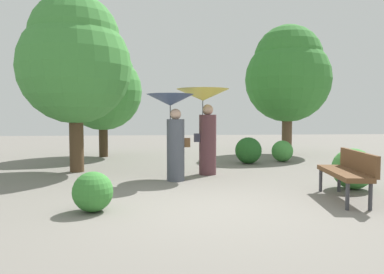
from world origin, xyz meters
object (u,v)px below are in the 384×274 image
object	(u,v)px
person_left	(173,122)
tree_near_left	(75,59)
park_bench	(348,170)
tree_mid_left	(103,86)
person_right	(205,113)
tree_near_right	(288,73)

from	to	relation	value
person_left	tree_near_left	bearing A→B (deg)	49.80
park_bench	tree_near_left	size ratio (longest dim) A/B	0.35
person_left	tree_mid_left	size ratio (longest dim) A/B	0.49
person_left	tree_near_left	xyz separation A→B (m)	(-2.37, 1.48, 1.54)
person_right	tree_near_right	distance (m)	5.72
person_right	park_bench	xyz separation A→B (m)	(2.09, -2.83, -0.98)
person_left	tree_near_right	size ratio (longest dim) A/B	0.41
tree_near_right	tree_mid_left	bearing A→B (deg)	-177.78
tree_mid_left	person_left	bearing A→B (deg)	-65.21
tree_near_right	tree_mid_left	xyz separation A→B (m)	(-6.54, -0.25, -0.51)
person_right	tree_near_right	size ratio (longest dim) A/B	0.44
person_left	tree_near_left	distance (m)	3.19
tree_near_left	park_bench	bearing A→B (deg)	-33.99
tree_near_left	tree_mid_left	xyz separation A→B (m)	(0.17, 3.28, -0.41)
tree_near_right	park_bench	bearing A→B (deg)	-101.60
person_left	park_bench	xyz separation A→B (m)	(2.88, -2.06, -0.78)
park_bench	tree_mid_left	size ratio (longest dim) A/B	0.40
person_right	tree_near_right	xyz separation A→B (m)	(3.55, 4.25, 1.45)
park_bench	tree_near_right	distance (m)	7.62
tree_near_left	tree_near_right	size ratio (longest dim) A/B	0.95
park_bench	tree_mid_left	xyz separation A→B (m)	(-5.08, 6.83, 1.91)
person_right	tree_near_left	bearing A→B (deg)	69.06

